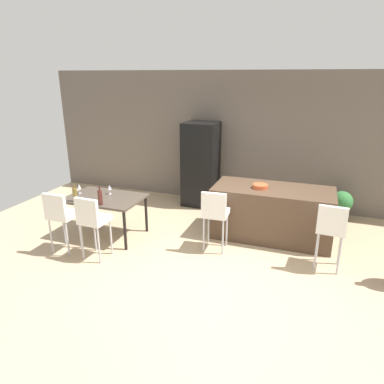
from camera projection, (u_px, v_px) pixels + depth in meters
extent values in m
plane|color=tan|center=(220.00, 260.00, 5.54)|extent=(10.00, 10.00, 0.00)
cube|color=#665B51|center=(256.00, 140.00, 7.57)|extent=(10.00, 0.12, 2.90)
cube|color=#4C3828|center=(272.00, 213.00, 6.22)|extent=(2.07, 0.95, 0.92)
cube|color=white|center=(216.00, 213.00, 5.71)|extent=(0.42, 0.42, 0.08)
cube|color=white|center=(214.00, 204.00, 5.49)|extent=(0.40, 0.08, 0.36)
cylinder|color=#B2B2B7|center=(208.00, 227.00, 6.01)|extent=(0.03, 0.03, 0.61)
cylinder|color=#B2B2B7|center=(227.00, 229.00, 5.92)|extent=(0.03, 0.03, 0.61)
cylinder|color=#B2B2B7|center=(204.00, 235.00, 5.72)|extent=(0.03, 0.03, 0.61)
cylinder|color=#B2B2B7|center=(223.00, 237.00, 5.63)|extent=(0.03, 0.03, 0.61)
cube|color=white|center=(331.00, 228.00, 5.14)|extent=(0.43, 0.43, 0.08)
cube|color=white|center=(332.00, 218.00, 4.93)|extent=(0.40, 0.09, 0.36)
cylinder|color=#B2B2B7|center=(318.00, 243.00, 5.45)|extent=(0.03, 0.03, 0.61)
cylinder|color=#B2B2B7|center=(340.00, 246.00, 5.33)|extent=(0.03, 0.03, 0.61)
cylinder|color=#B2B2B7|center=(316.00, 252.00, 5.18)|extent=(0.03, 0.03, 0.61)
cylinder|color=#B2B2B7|center=(339.00, 256.00, 5.06)|extent=(0.03, 0.03, 0.61)
cube|color=#4C4238|center=(105.00, 198.00, 6.19)|extent=(1.34, 0.89, 0.04)
cylinder|color=black|center=(91.00, 206.00, 6.85)|extent=(0.05, 0.05, 0.70)
cylinder|color=black|center=(146.00, 214.00, 6.46)|extent=(0.05, 0.05, 0.70)
cylinder|color=black|center=(65.00, 221.00, 6.16)|extent=(0.05, 0.05, 0.70)
cylinder|color=black|center=(125.00, 231.00, 5.77)|extent=(0.05, 0.05, 0.70)
cube|color=white|center=(63.00, 215.00, 5.64)|extent=(0.40, 0.40, 0.08)
cube|color=white|center=(54.00, 205.00, 5.42)|extent=(0.40, 0.06, 0.36)
cylinder|color=#B2B2B7|center=(64.00, 229.00, 5.95)|extent=(0.03, 0.03, 0.61)
cylinder|color=#B2B2B7|center=(80.00, 231.00, 5.85)|extent=(0.03, 0.03, 0.61)
cylinder|color=#B2B2B7|center=(51.00, 236.00, 5.66)|extent=(0.03, 0.03, 0.61)
cylinder|color=#B2B2B7|center=(67.00, 239.00, 5.56)|extent=(0.03, 0.03, 0.61)
cube|color=white|center=(95.00, 219.00, 5.45)|extent=(0.42, 0.42, 0.08)
cube|color=white|center=(86.00, 210.00, 5.23)|extent=(0.40, 0.08, 0.36)
cylinder|color=#B2B2B7|center=(95.00, 234.00, 5.76)|extent=(0.03, 0.03, 0.61)
cylinder|color=#B2B2B7|center=(111.00, 237.00, 5.64)|extent=(0.03, 0.03, 0.61)
cylinder|color=#B2B2B7|center=(82.00, 242.00, 5.48)|extent=(0.03, 0.03, 0.61)
cylinder|color=#B2B2B7|center=(99.00, 245.00, 5.36)|extent=(0.03, 0.03, 0.61)
cylinder|color=brown|center=(75.00, 195.00, 5.94)|extent=(0.08, 0.08, 0.23)
cylinder|color=brown|center=(74.00, 186.00, 5.89)|extent=(0.03, 0.03, 0.07)
cylinder|color=#471E19|center=(100.00, 198.00, 5.78)|extent=(0.08, 0.08, 0.24)
cylinder|color=#471E19|center=(99.00, 189.00, 5.73)|extent=(0.03, 0.03, 0.08)
cylinder|color=silver|center=(110.00, 194.00, 6.34)|extent=(0.06, 0.06, 0.00)
cylinder|color=silver|center=(110.00, 192.00, 6.32)|extent=(0.01, 0.01, 0.08)
cone|color=silver|center=(109.00, 187.00, 6.30)|extent=(0.07, 0.07, 0.09)
cylinder|color=silver|center=(80.00, 193.00, 6.38)|extent=(0.06, 0.06, 0.00)
cylinder|color=silver|center=(80.00, 191.00, 6.36)|extent=(0.01, 0.01, 0.08)
cone|color=silver|center=(79.00, 187.00, 6.34)|extent=(0.07, 0.07, 0.09)
cube|color=black|center=(201.00, 164.00, 7.70)|extent=(0.72, 0.68, 1.84)
cylinder|color=#C6512D|center=(260.00, 186.00, 6.07)|extent=(0.27, 0.27, 0.07)
cylinder|color=#38383D|center=(340.00, 216.00, 7.01)|extent=(0.24, 0.24, 0.22)
sphere|color=#2D6B33|center=(342.00, 202.00, 6.91)|extent=(0.42, 0.42, 0.42)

